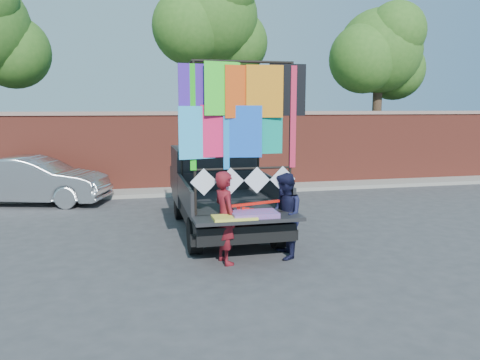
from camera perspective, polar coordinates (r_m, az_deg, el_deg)
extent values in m
plane|color=#38383A|center=(9.22, -0.83, -8.47)|extent=(90.00, 90.00, 0.00)
cube|color=brown|center=(15.79, -6.16, 3.38)|extent=(30.00, 0.35, 2.50)
cube|color=#8A6D61|center=(15.72, -6.24, 8.10)|extent=(30.00, 0.45, 0.12)
cube|color=gray|center=(15.26, -5.77, -1.31)|extent=(30.00, 1.20, 0.12)
sphere|color=#2E631C|center=(17.71, -25.88, 13.85)|extent=(2.40, 2.40, 2.40)
cylinder|color=#38281C|center=(17.05, -3.34, 8.80)|extent=(0.36, 0.36, 5.46)
sphere|color=#2E631C|center=(17.33, -3.44, 19.18)|extent=(3.20, 3.20, 3.20)
sphere|color=#2E631C|center=(17.76, -0.65, 16.39)|extent=(2.40, 2.40, 2.40)
sphere|color=#2E631C|center=(16.86, -6.08, 18.09)|extent=(2.60, 2.60, 2.60)
cylinder|color=#38281C|center=(19.23, 16.29, 7.12)|extent=(0.36, 0.36, 4.55)
sphere|color=#2E631C|center=(19.34, 16.64, 14.83)|extent=(3.20, 3.20, 3.20)
sphere|color=#2E631C|center=(20.08, 18.27, 12.66)|extent=(2.40, 2.40, 2.40)
sphere|color=#2E631C|center=(18.67, 14.85, 14.13)|extent=(2.60, 2.60, 2.60)
sphere|color=#2E631C|center=(19.06, 18.47, 16.82)|extent=(2.20, 2.20, 2.20)
cylinder|color=black|center=(11.69, -7.36, -3.04)|extent=(0.23, 0.70, 0.70)
cylinder|color=black|center=(8.93, -5.56, -6.76)|extent=(0.23, 0.70, 0.70)
cylinder|color=black|center=(11.96, 0.55, -2.70)|extent=(0.23, 0.70, 0.70)
cylinder|color=black|center=(9.28, 4.66, -6.15)|extent=(0.23, 0.70, 0.70)
cube|color=black|center=(10.33, -2.01, -3.54)|extent=(1.80, 4.44, 0.32)
cube|color=black|center=(9.51, -1.11, -2.80)|extent=(1.90, 2.43, 0.11)
cube|color=black|center=(9.33, -6.73, -1.64)|extent=(0.06, 2.43, 0.48)
cube|color=black|center=(9.70, 4.28, -1.20)|extent=(0.06, 2.43, 0.48)
cube|color=black|center=(10.62, -2.43, -0.29)|extent=(1.90, 0.06, 0.48)
cube|color=black|center=(11.61, -3.35, 0.75)|extent=(1.90, 1.69, 1.32)
cube|color=#8C9EAD|center=(11.10, -2.96, 2.58)|extent=(1.69, 0.06, 0.58)
cube|color=#8C9EAD|center=(12.36, -3.97, 2.23)|extent=(1.69, 0.11, 0.74)
cube|color=black|center=(12.79, -4.21, 0.30)|extent=(1.85, 0.95, 0.58)
cube|color=black|center=(8.10, 1.03, -4.73)|extent=(1.90, 0.58, 0.06)
cube|color=black|center=(8.43, 0.62, -7.00)|extent=(1.96, 0.16, 0.19)
cylinder|color=black|center=(8.09, -5.57, 4.94)|extent=(0.05, 0.05, 2.65)
cylinder|color=black|center=(10.30, -7.16, 5.75)|extent=(0.05, 0.05, 2.65)
cylinder|color=black|center=(8.49, 6.17, 5.11)|extent=(0.05, 0.05, 2.65)
cylinder|color=black|center=(10.61, 2.25, 5.90)|extent=(0.05, 0.05, 2.65)
cylinder|color=black|center=(8.27, 0.45, 14.24)|extent=(1.80, 0.05, 0.05)
cylinder|color=black|center=(10.43, -2.43, 13.12)|extent=(1.80, 0.05, 0.05)
cylinder|color=black|center=(9.21, -6.61, 13.63)|extent=(0.05, 2.27, 0.05)
cylinder|color=black|center=(9.56, 4.08, 13.49)|extent=(0.05, 2.27, 0.05)
cylinder|color=black|center=(8.30, 0.43, 1.41)|extent=(1.80, 0.04, 0.04)
cube|color=#4822AB|center=(8.07, -5.11, 10.95)|extent=(0.66, 0.02, 0.90)
cube|color=#37F12A|center=(8.09, -2.23, 10.97)|extent=(0.66, 0.02, 0.90)
cube|color=#E74E13|center=(8.21, 0.48, 10.95)|extent=(0.66, 0.02, 0.90)
cube|color=orange|center=(8.27, 3.27, 10.92)|extent=(0.66, 0.02, 0.90)
cube|color=black|center=(8.43, 5.83, 10.85)|extent=(0.66, 0.02, 0.90)
cube|color=#33B5F5|center=(8.03, -5.00, 6.05)|extent=(0.66, 0.02, 0.90)
cube|color=#F71D58|center=(8.14, -2.26, 6.11)|extent=(0.66, 0.02, 0.90)
cube|color=blue|center=(8.18, 0.54, 6.13)|extent=(0.66, 0.02, 0.90)
cube|color=#0A997F|center=(8.32, 3.15, 6.17)|extent=(0.66, 0.02, 0.90)
cube|color=#1BC018|center=(8.03, -5.80, 7.55)|extent=(0.11, 0.01, 1.80)
cube|color=#C72141|center=(8.44, 6.51, 7.60)|extent=(0.11, 0.01, 1.80)
cube|color=#1983E1|center=(8.12, -1.69, 7.61)|extent=(0.11, 0.01, 1.80)
cube|color=silver|center=(8.17, -4.43, -0.24)|extent=(0.48, 0.01, 0.48)
cube|color=silver|center=(8.25, -1.14, -0.13)|extent=(0.48, 0.01, 0.48)
cube|color=silver|center=(8.36, 2.08, -0.01)|extent=(0.48, 0.01, 0.48)
cube|color=silver|center=(8.49, 5.21, 0.10)|extent=(0.48, 0.01, 0.48)
cube|color=#CC2D64|center=(8.11, 1.76, -4.18)|extent=(0.79, 0.48, 0.08)
cube|color=#DAD844|center=(7.96, -0.69, -4.58)|extent=(0.74, 0.42, 0.04)
imported|color=#B6B9BD|center=(14.55, -23.84, -0.06)|extent=(4.36, 2.51, 1.36)
imported|color=maroon|center=(8.25, -1.83, -4.60)|extent=(0.53, 0.68, 1.65)
imported|color=black|center=(8.59, 5.43, -4.36)|extent=(0.69, 0.84, 1.58)
cube|color=red|center=(8.35, 1.88, -2.87)|extent=(0.97, 0.31, 0.04)
cube|color=red|center=(8.33, -0.19, -5.11)|extent=(0.06, 0.02, 0.58)
cube|color=red|center=(8.35, 0.37, -5.21)|extent=(0.06, 0.02, 0.58)
cube|color=red|center=(8.38, 0.93, -5.31)|extent=(0.06, 0.02, 0.58)
cube|color=red|center=(8.40, 1.49, -5.41)|extent=(0.06, 0.02, 0.58)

